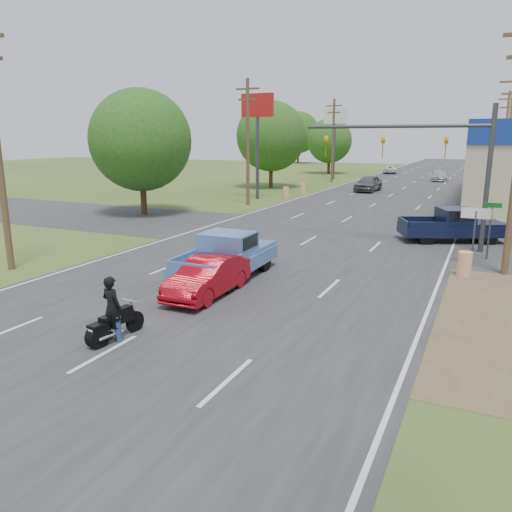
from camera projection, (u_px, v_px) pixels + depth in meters
The scene contains 29 objects.
ground at pixel (104, 354), 12.90m from camera, with size 200.00×200.00×0.00m, color #3B5421.
main_road at pixel (391, 195), 48.14m from camera, with size 15.00×180.00×0.02m, color #2D2D30.
cross_road at pixel (320, 234), 28.76m from camera, with size 120.00×10.00×0.02m, color #2D2D30.
utility_pole_2 at pixel (509, 139), 35.07m from camera, with size 2.00×0.28×10.00m.
utility_pole_3 at pixel (505, 139), 50.92m from camera, with size 2.00×0.28×10.00m.
utility_pole_5 at pixel (248, 139), 40.26m from camera, with size 2.00×0.28×10.00m.
utility_pole_6 at pixel (333, 139), 61.40m from camera, with size 2.00×0.28×10.00m.
tree_0 at pixel (141, 140), 35.08m from camera, with size 7.14×7.14×8.84m.
tree_1 at pixel (271, 136), 54.18m from camera, with size 7.56×7.56×9.36m.
tree_2 at pixel (329, 141), 75.76m from camera, with size 6.72×6.72×8.32m.
tree_4 at pixel (147, 130), 100.08m from camera, with size 9.24×9.24×11.44m.
tree_6 at pixel (298, 132), 107.46m from camera, with size 8.82×8.82×10.92m.
barrel_0 at pixel (464, 264), 20.06m from camera, with size 0.56×0.56×1.00m, color orange.
barrel_1 at pixel (481, 230), 27.39m from camera, with size 0.56×0.56×1.00m, color orange.
barrel_2 at pixel (286, 192), 46.25m from camera, with size 0.56×0.56×1.00m, color orange.
barrel_3 at pixel (304, 188), 49.65m from camera, with size 0.56×0.56×1.00m, color orange.
pole_sign_left_near at pixel (257, 117), 43.76m from camera, with size 3.00×0.35×9.20m.
pole_sign_left_far at pixel (335, 124), 64.91m from camera, with size 3.00×0.35×9.20m.
lane_sign at pixel (475, 223), 21.42m from camera, with size 1.20×0.08×2.52m.
street_name_sign at pixel (490, 225), 22.56m from camera, with size 0.80×0.08×2.61m.
signal_mast at pixel (431, 151), 24.37m from camera, with size 9.12×0.40×7.00m.
red_convertible at pixel (208, 277), 17.53m from camera, with size 1.44×4.12×1.36m, color #970710.
motorcycle at pixel (112, 326), 13.62m from camera, with size 0.65×1.97×1.00m.
rider at pixel (112, 311), 13.56m from camera, with size 0.64×0.42×1.75m, color black.
blue_pickup at pixel (228, 255), 19.72m from camera, with size 2.25×5.58×1.84m.
navy_pickup at pixel (455, 225), 26.69m from camera, with size 5.76×4.11×1.79m.
distant_car_grey at pixel (368, 183), 51.39m from camera, with size 1.97×4.90×1.67m, color #525156.
distant_car_silver at pixel (440, 176), 63.85m from camera, with size 1.93×4.75×1.38m, color #B7B6BC.
distant_car_white at pixel (390, 170), 77.05m from camera, with size 1.99×4.32×1.20m, color silver.
Camera 1 is at (8.63, -9.17, 5.47)m, focal length 35.00 mm.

